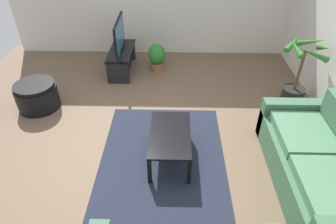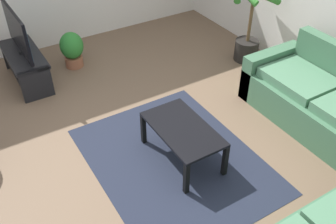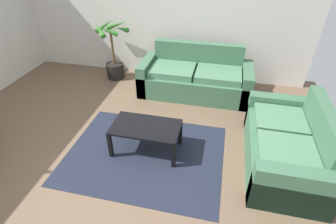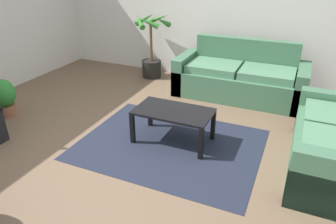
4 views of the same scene
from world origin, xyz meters
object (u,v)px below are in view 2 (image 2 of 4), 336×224
Objects in this scene: tv_stand at (25,63)px; coffee_table at (183,132)px; potted_plant_small at (72,49)px; potted_palm at (249,32)px; couch_main at (328,106)px; tv at (17,32)px.

tv_stand is 1.17× the size of coffee_table.
potted_palm is at bearing 62.91° from potted_plant_small.
tv_stand is at bearing -136.08° from couch_main.
tv_stand is 1.07× the size of tv.
potted_palm reaches higher than potted_plant_small.
couch_main is 1.71× the size of potted_palm.
couch_main is at bearing 76.13° from coffee_table.
couch_main is 3.76× the size of potted_plant_small.
tv is 3.32m from potted_palm.
tv is 0.84× the size of potted_palm.
coffee_table is (-0.44, -1.79, 0.07)m from couch_main.
tv_stand is (-2.93, -2.82, -0.01)m from couch_main.
tv_stand is 0.48m from tv.
coffee_table is 0.77× the size of potted_palm.
tv is (-0.00, 0.00, 0.48)m from tv_stand.
potted_palm is (-1.32, 2.06, 0.10)m from coffee_table.
potted_palm reaches higher than couch_main.
couch_main reaches higher than tv_stand.
coffee_table is at bearing 22.40° from tv.
potted_plant_small is at bearing -172.87° from coffee_table.
tv_stand is 2.69m from coffee_table.
potted_plant_small is (-1.22, -2.38, -0.18)m from potted_palm.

